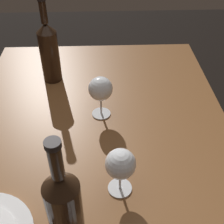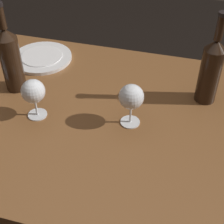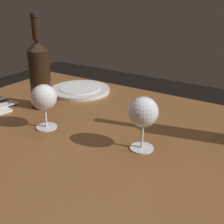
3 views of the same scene
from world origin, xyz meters
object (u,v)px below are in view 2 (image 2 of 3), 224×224
(dinner_plate, at_px, (42,57))
(wine_bottle, at_px, (211,69))
(wine_glass_right, at_px, (33,92))
(wine_glass_left, at_px, (131,97))
(wine_bottle_second, at_px, (10,58))

(dinner_plate, bearing_deg, wine_bottle, 172.07)
(wine_glass_right, relative_size, dinner_plate, 0.56)
(wine_glass_left, height_order, wine_bottle_second, wine_bottle_second)
(wine_bottle, bearing_deg, wine_glass_right, 23.80)
(wine_bottle, bearing_deg, wine_bottle_second, 9.61)
(wine_glass_right, height_order, wine_bottle, wine_bottle)
(wine_bottle, height_order, dinner_plate, wine_bottle)
(wine_glass_left, distance_m, wine_bottle_second, 0.47)
(wine_bottle_second, height_order, dinner_plate, wine_bottle_second)
(wine_glass_left, xyz_separation_m, wine_bottle_second, (0.46, -0.08, 0.02))
(wine_glass_left, xyz_separation_m, wine_bottle, (-0.23, -0.20, 0.02))
(wine_glass_right, bearing_deg, dinner_plate, -68.15)
(wine_bottle, bearing_deg, dinner_plate, -7.93)
(wine_glass_right, xyz_separation_m, wine_bottle, (-0.55, -0.24, 0.03))
(wine_bottle, xyz_separation_m, wine_bottle_second, (0.69, 0.12, 0.00))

